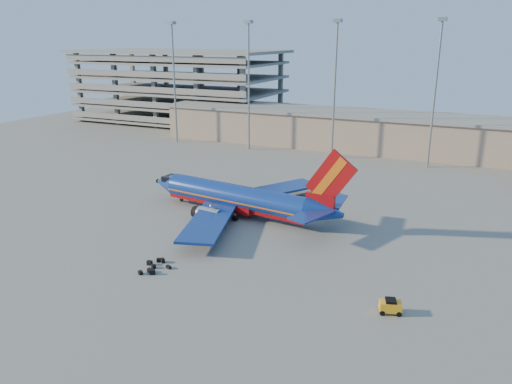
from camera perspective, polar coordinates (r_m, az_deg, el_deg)
ground at (r=67.16m, az=1.34°, el=-4.66°), size 220.00×220.00×0.00m
terminal_building at (r=117.91m, az=17.45°, el=6.34°), size 122.00×16.00×8.50m
parking_garage at (r=157.90m, az=-8.69°, el=12.23°), size 62.00×32.00×21.40m
light_mast_row at (r=105.28m, az=14.40°, el=12.65°), size 101.60×1.60×28.65m
aircraft_main at (r=72.98m, az=-1.70°, el=-0.78°), size 34.23×32.73×11.62m
baggage_tug at (r=50.05m, az=15.10°, el=-12.46°), size 2.33×1.81×1.47m
luggage_pile at (r=58.28m, az=-11.58°, el=-8.35°), size 3.18×4.12×0.55m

